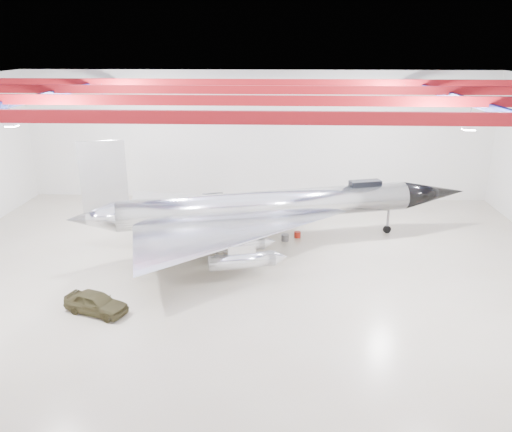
{
  "coord_description": "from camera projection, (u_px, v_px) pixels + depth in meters",
  "views": [
    {
      "loc": [
        1.95,
        -27.76,
        13.0
      ],
      "look_at": [
        0.52,
        2.0,
        2.71
      ],
      "focal_mm": 35.0,
      "sensor_mm": 36.0,
      "label": 1
    }
  ],
  "objects": [
    {
      "name": "tool_chest",
      "position": [
        297.0,
        235.0,
        35.38
      ],
      "size": [
        0.5,
        0.5,
        0.42
      ],
      "primitive_type": "cylinder",
      "rotation": [
        0.0,
        0.0,
        0.09
      ],
      "color": "#A01C10",
      "rests_on": "floor"
    },
    {
      "name": "jet_aircraft",
      "position": [
        268.0,
        209.0,
        33.48
      ],
      "size": [
        27.19,
        19.61,
        7.58
      ],
      "rotation": [
        0.0,
        0.0,
        0.28
      ],
      "color": "silver",
      "rests_on": "floor"
    },
    {
      "name": "oil_barrel",
      "position": [
        207.0,
        246.0,
        33.44
      ],
      "size": [
        0.69,
        0.62,
        0.4
      ],
      "primitive_type": "cube",
      "rotation": [
        0.0,
        0.0,
        0.33
      ],
      "color": "olive",
      "rests_on": "floor"
    },
    {
      "name": "engine_drum",
      "position": [
        285.0,
        238.0,
        34.77
      ],
      "size": [
        0.53,
        0.53,
        0.46
      ],
      "primitive_type": "cylinder",
      "rotation": [
        0.0,
        0.0,
        0.03
      ],
      "color": "#59595B",
      "rests_on": "floor"
    },
    {
      "name": "ceiling_structure",
      "position": [
        245.0,
        96.0,
        27.17
      ],
      "size": [
        39.5,
        29.5,
        1.08
      ],
      "color": "maroon",
      "rests_on": "ceiling"
    },
    {
      "name": "parts_bin",
      "position": [
        259.0,
        231.0,
        36.07
      ],
      "size": [
        0.71,
        0.61,
        0.44
      ],
      "primitive_type": "cube",
      "rotation": [
        0.0,
        0.0,
        -0.18
      ],
      "color": "olive",
      "rests_on": "floor"
    },
    {
      "name": "toolbox_red",
      "position": [
        206.0,
        225.0,
        37.48
      ],
      "size": [
        0.51,
        0.44,
        0.31
      ],
      "primitive_type": "cube",
      "rotation": [
        0.0,
        0.0,
        -0.2
      ],
      "color": "#A01C10",
      "rests_on": "floor"
    },
    {
      "name": "crate_small",
      "position": [
        174.0,
        226.0,
        37.27
      ],
      "size": [
        0.45,
        0.39,
        0.28
      ],
      "primitive_type": "cube",
      "rotation": [
        0.0,
        0.0,
        -0.17
      ],
      "color": "#59595B",
      "rests_on": "floor"
    },
    {
      "name": "jeep",
      "position": [
        96.0,
        303.0,
        25.31
      ],
      "size": [
        3.63,
        2.41,
        1.15
      ],
      "primitive_type": "imported",
      "rotation": [
        0.0,
        0.0,
        1.23
      ],
      "color": "#3D371E",
      "rests_on": "floor"
    },
    {
      "name": "ceiling",
      "position": [
        245.0,
        83.0,
        26.95
      ],
      "size": [
        40.0,
        40.0,
        0.0
      ],
      "primitive_type": "plane",
      "rotation": [
        3.14,
        0.0,
        0.0
      ],
      "color": "#0A0F38",
      "rests_on": "wall_back"
    },
    {
      "name": "wall_back",
      "position": [
        257.0,
        136.0,
        42.91
      ],
      "size": [
        40.0,
        0.0,
        40.0
      ],
      "primitive_type": "plane",
      "rotation": [
        1.57,
        0.0,
        0.0
      ],
      "color": "silver",
      "rests_on": "floor"
    },
    {
      "name": "floor",
      "position": [
        246.0,
        268.0,
        30.54
      ],
      "size": [
        40.0,
        40.0,
        0.0
      ],
      "primitive_type": "plane",
      "color": "#B8AA92",
      "rests_on": "ground"
    },
    {
      "name": "crate_ply",
      "position": [
        170.0,
        231.0,
        36.1
      ],
      "size": [
        0.63,
        0.53,
        0.4
      ],
      "primitive_type": "cube",
      "rotation": [
        0.0,
        0.0,
        -0.14
      ],
      "color": "olive",
      "rests_on": "floor"
    },
    {
      "name": "spares_box",
      "position": [
        287.0,
        219.0,
        38.57
      ],
      "size": [
        0.46,
        0.46,
        0.33
      ],
      "primitive_type": "cylinder",
      "rotation": [
        0.0,
        0.0,
        -0.29
      ],
      "color": "#59595B",
      "rests_on": "floor"
    }
  ]
}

